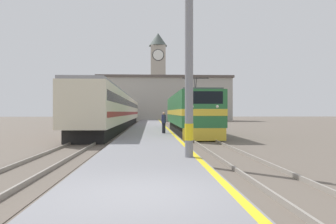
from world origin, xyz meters
TOP-DOWN VIEW (x-y plane):
  - ground_plane at (0.00, 30.00)m, footprint 200.00×200.00m
  - platform at (0.00, 25.00)m, footprint 3.88×140.00m
  - rail_track_near at (3.54, 25.00)m, footprint 2.84×140.00m
  - rail_track_far at (-3.80, 25.00)m, footprint 2.83×140.00m
  - locomotive_train at (3.54, 22.50)m, footprint 2.92×17.38m
  - passenger_train at (-3.80, 34.59)m, footprint 2.92×45.55m
  - catenary_mast at (1.56, 5.10)m, footprint 2.35×0.32m
  - person_on_platform at (1.14, 18.31)m, footprint 0.34×0.34m
  - clock_tower at (1.96, 73.60)m, footprint 4.45×4.45m
  - station_building at (3.21, 64.68)m, footprint 28.85×7.78m

SIDE VIEW (x-z plane):
  - ground_plane at x=0.00m, z-range 0.00..0.00m
  - rail_track_near at x=3.54m, z-range -0.05..0.11m
  - rail_track_far at x=-3.80m, z-range -0.05..0.11m
  - platform at x=0.00m, z-range 0.00..0.31m
  - person_on_platform at x=1.14m, z-range 0.34..1.96m
  - locomotive_train at x=3.54m, z-range -0.44..4.09m
  - passenger_train at x=-3.80m, z-range 0.15..4.12m
  - catenary_mast at x=1.56m, z-range 0.22..8.76m
  - station_building at x=3.21m, z-range 0.03..9.65m
  - clock_tower at x=1.96m, z-range 0.72..22.01m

